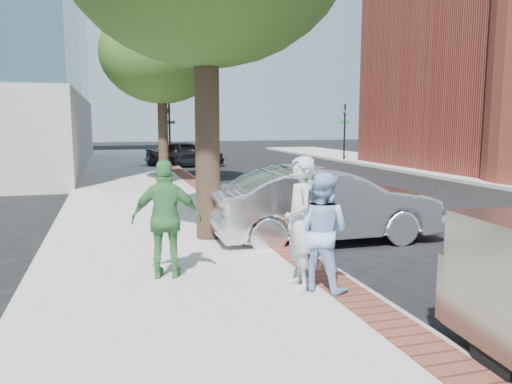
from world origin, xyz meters
name	(u,v)px	position (x,y,z in m)	size (l,w,h in m)	color
ground	(260,266)	(0.00, 0.00, 0.00)	(120.00, 120.00, 0.00)	black
sidewalk	(147,200)	(-1.50, 8.00, 0.07)	(5.00, 60.00, 0.15)	#9E9991
brick_strip	(212,195)	(0.70, 8.00, 0.15)	(0.60, 60.00, 0.01)	brown
curb	(222,197)	(1.05, 8.00, 0.07)	(0.10, 60.00, 0.15)	gray
signal_near	(170,128)	(0.90, 22.00, 2.25)	(0.70, 0.15, 3.80)	black
signal_far	(345,128)	(12.50, 22.00, 2.25)	(0.70, 0.15, 3.80)	black
tree_far	(161,54)	(-0.50, 12.00, 5.30)	(4.80, 4.80, 7.14)	black
parking_meter	(312,204)	(0.79, -0.51, 1.21)	(0.12, 0.32, 1.47)	gray
person_gray	(300,223)	(0.09, -1.74, 1.14)	(0.72, 0.48, 1.99)	#ADAEB2
person_officer	(322,232)	(0.37, -1.89, 1.03)	(0.85, 0.67, 1.76)	#98BEEB
person_green	(167,219)	(-1.76, -0.65, 1.10)	(1.11, 0.46, 1.90)	#3A813E
sedan_silver	(325,204)	(1.91, 1.43, 0.83)	(1.77, 5.06, 1.67)	silver
bg_car	(185,154)	(1.65, 20.78, 0.78)	(1.84, 4.58, 1.56)	black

